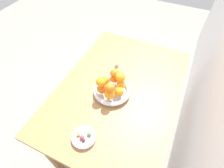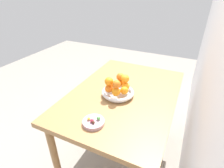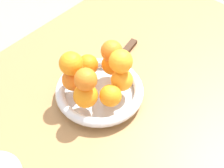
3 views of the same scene
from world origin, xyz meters
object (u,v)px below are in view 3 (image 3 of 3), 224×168
Objects in this scene: dining_table at (120,109)px; orange_4 at (73,80)px; orange_1 at (122,80)px; orange_3 at (88,65)px; orange_5 at (86,96)px; fruit_bowl at (100,92)px; orange_9 at (71,63)px; orange_0 at (111,96)px; knife at (118,62)px; orange_8 at (86,79)px; orange_2 at (112,64)px; orange_7 at (112,50)px; orange_6 at (121,61)px.

dining_table is 19.00× the size of orange_4.
orange_1 is 0.11m from orange_3.
orange_3 is 0.11m from orange_5.
orange_9 reaches higher than fruit_bowl.
orange_5 is at bearing -46.20° from orange_0.
orange_9 is 0.23× the size of knife.
orange_0 is 1.00× the size of orange_3.
orange_8 is 0.24m from knife.
orange_0 is 0.11m from orange_2.
orange_7 is at bearing -112.91° from orange_1.
orange_2 is at bearing -168.79° from fruit_bowl.
orange_9 is at bearing -22.16° from orange_7.
orange_1 is 0.06m from orange_6.
orange_1 is at bearing 163.36° from orange_8.
orange_5 is 1.11× the size of orange_8.
orange_9 reaches higher than orange_7.
dining_table is 4.24× the size of knife.
orange_9 is at bearing -19.18° from orange_2.
fruit_bowl is 0.12m from orange_7.
orange_1 and orange_2 have the same top height.
orange_7 is (-0.04, 0.05, 0.06)m from orange_3.
orange_8 is at bearing 10.72° from orange_7.
knife is (-0.07, -0.08, 0.09)m from dining_table.
orange_0 is 0.98× the size of orange_4.
knife is at bearing -159.04° from fruit_bowl.
orange_8 is 0.22× the size of knife.
orange_7 is at bearing 127.18° from orange_3.
orange_7 is at bearing 30.91° from knife.
orange_8 is at bearing -11.67° from orange_6.
orange_8 is at bearing 43.24° from orange_3.
orange_1 is 0.93× the size of orange_5.
orange_0 is at bearing 102.99° from orange_9.
orange_3 is at bearing -171.61° from orange_4.
orange_1 is at bearing 131.21° from fruit_bowl.
orange_2 is at bearing -168.79° from orange_5.
orange_2 is at bearing -130.08° from orange_7.
orange_3 is 0.22× the size of knife.
orange_0 is at bearing 12.45° from orange_1.
orange_0 is at bearing 39.68° from orange_2.
orange_9 is (0.11, -0.04, 0.00)m from orange_7.
orange_6 is 0.05m from orange_7.
orange_7 is at bearing -140.95° from orange_0.
orange_1 is 0.96× the size of orange_6.
orange_5 is at bearing -12.67° from orange_6.
orange_3 reaches higher than fruit_bowl.
orange_2 is 0.95× the size of orange_6.
orange_5 reaches higher than orange_0.
orange_4 is (0.04, -0.05, 0.05)m from fruit_bowl.
orange_6 reaches higher than orange_2.
orange_5 is 0.14m from orange_7.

